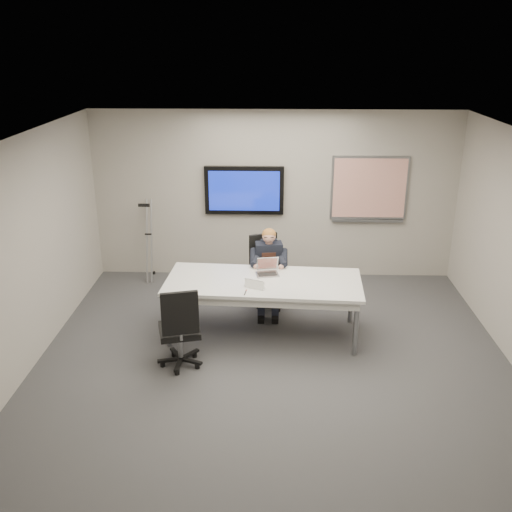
{
  "coord_description": "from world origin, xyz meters",
  "views": [
    {
      "loc": [
        -0.03,
        -6.18,
        3.84
      ],
      "look_at": [
        -0.24,
        0.87,
        1.14
      ],
      "focal_mm": 40.0,
      "sensor_mm": 36.0,
      "label": 1
    }
  ],
  "objects_px": {
    "conference_table": "(263,287)",
    "seated_person": "(269,281)",
    "laptop": "(267,270)",
    "office_chair_near": "(180,342)",
    "office_chair_far": "(267,284)"
  },
  "relations": [
    {
      "from": "office_chair_near",
      "to": "office_chair_far",
      "type": "bearing_deg",
      "value": -134.72
    },
    {
      "from": "seated_person",
      "to": "laptop",
      "type": "bearing_deg",
      "value": -98.94
    },
    {
      "from": "office_chair_far",
      "to": "laptop",
      "type": "distance_m",
      "value": 0.85
    },
    {
      "from": "office_chair_far",
      "to": "seated_person",
      "type": "distance_m",
      "value": 0.3
    },
    {
      "from": "seated_person",
      "to": "laptop",
      "type": "distance_m",
      "value": 0.56
    },
    {
      "from": "office_chair_far",
      "to": "seated_person",
      "type": "xyz_separation_m",
      "value": [
        0.02,
        -0.24,
        0.17
      ]
    },
    {
      "from": "office_chair_far",
      "to": "laptop",
      "type": "relative_size",
      "value": 3.25
    },
    {
      "from": "office_chair_far",
      "to": "laptop",
      "type": "bearing_deg",
      "value": -112.69
    },
    {
      "from": "office_chair_far",
      "to": "office_chair_near",
      "type": "height_order",
      "value": "office_chair_near"
    },
    {
      "from": "conference_table",
      "to": "seated_person",
      "type": "relative_size",
      "value": 2.11
    },
    {
      "from": "conference_table",
      "to": "seated_person",
      "type": "xyz_separation_m",
      "value": [
        0.06,
        0.68,
        -0.2
      ]
    },
    {
      "from": "office_chair_far",
      "to": "office_chair_near",
      "type": "xyz_separation_m",
      "value": [
        -1.05,
        -1.8,
        0.0
      ]
    },
    {
      "from": "seated_person",
      "to": "conference_table",
      "type": "bearing_deg",
      "value": -102.25
    },
    {
      "from": "conference_table",
      "to": "office_chair_far",
      "type": "xyz_separation_m",
      "value": [
        0.04,
        0.92,
        -0.37
      ]
    },
    {
      "from": "conference_table",
      "to": "office_chair_far",
      "type": "bearing_deg",
      "value": 90.65
    }
  ]
}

